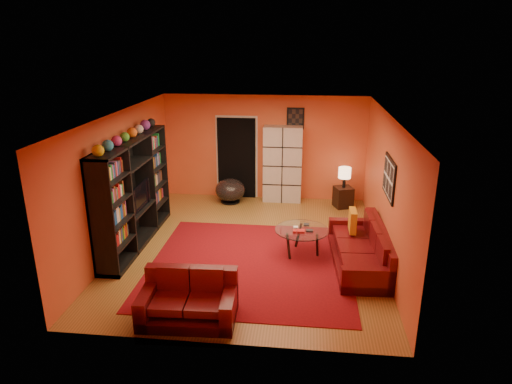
# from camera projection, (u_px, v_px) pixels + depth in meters

# --- Properties ---
(floor) EXTENTS (6.00, 6.00, 0.00)m
(floor) POSITION_uv_depth(u_px,v_px,m) (250.00, 247.00, 8.96)
(floor) COLOR brown
(floor) RESTS_ON ground
(ceiling) EXTENTS (6.00, 6.00, 0.00)m
(ceiling) POSITION_uv_depth(u_px,v_px,m) (249.00, 115.00, 8.12)
(ceiling) COLOR white
(ceiling) RESTS_ON wall_back
(wall_back) EXTENTS (6.00, 0.00, 6.00)m
(wall_back) POSITION_uv_depth(u_px,v_px,m) (265.00, 148.00, 11.36)
(wall_back) COLOR #D5552E
(wall_back) RESTS_ON floor
(wall_front) EXTENTS (6.00, 0.00, 6.00)m
(wall_front) POSITION_uv_depth(u_px,v_px,m) (220.00, 257.00, 5.72)
(wall_front) COLOR #D5552E
(wall_front) RESTS_ON floor
(wall_left) EXTENTS (0.00, 6.00, 6.00)m
(wall_left) POSITION_uv_depth(u_px,v_px,m) (121.00, 180.00, 8.80)
(wall_left) COLOR #D5552E
(wall_left) RESTS_ON floor
(wall_right) EXTENTS (0.00, 6.00, 6.00)m
(wall_right) POSITION_uv_depth(u_px,v_px,m) (386.00, 189.00, 8.28)
(wall_right) COLOR #D5552E
(wall_right) RESTS_ON floor
(rug) EXTENTS (3.60, 3.60, 0.01)m
(rug) POSITION_uv_depth(u_px,v_px,m) (251.00, 264.00, 8.29)
(rug) COLOR #630B12
(rug) RESTS_ON floor
(doorway) EXTENTS (0.95, 0.10, 2.04)m
(doorway) POSITION_uv_depth(u_px,v_px,m) (237.00, 158.00, 11.49)
(doorway) COLOR black
(doorway) RESTS_ON floor
(wall_art_right) EXTENTS (0.03, 1.00, 0.70)m
(wall_art_right) POSITION_uv_depth(u_px,v_px,m) (389.00, 178.00, 7.90)
(wall_art_right) COLOR black
(wall_art_right) RESTS_ON wall_right
(wall_art_back) EXTENTS (0.42, 0.03, 0.52)m
(wall_art_back) POSITION_uv_depth(u_px,v_px,m) (295.00, 118.00, 11.03)
(wall_art_back) COLOR black
(wall_art_back) RESTS_ON wall_back
(entertainment_unit) EXTENTS (0.45, 3.00, 2.10)m
(entertainment_unit) POSITION_uv_depth(u_px,v_px,m) (134.00, 193.00, 8.86)
(entertainment_unit) COLOR black
(entertainment_unit) RESTS_ON floor
(tv) EXTENTS (0.89, 0.12, 0.51)m
(tv) POSITION_uv_depth(u_px,v_px,m) (137.00, 196.00, 8.88)
(tv) COLOR black
(tv) RESTS_ON entertainment_unit
(sofa) EXTENTS (1.03, 2.27, 0.85)m
(sofa) POSITION_uv_depth(u_px,v_px,m) (364.00, 250.00, 8.20)
(sofa) COLOR #4C0A0E
(sofa) RESTS_ON rug
(loveseat) EXTENTS (1.41, 0.88, 0.85)m
(loveseat) POSITION_uv_depth(u_px,v_px,m) (189.00, 299.00, 6.65)
(loveseat) COLOR #4C0A0E
(loveseat) RESTS_ON rug
(throw_pillow) EXTENTS (0.12, 0.42, 0.42)m
(throw_pillow) POSITION_uv_depth(u_px,v_px,m) (353.00, 221.00, 8.60)
(throw_pillow) COLOR orange
(throw_pillow) RESTS_ON sofa
(coffee_table) EXTENTS (1.01, 1.01, 0.50)m
(coffee_table) POSITION_uv_depth(u_px,v_px,m) (302.00, 232.00, 8.52)
(coffee_table) COLOR silver
(coffee_table) RESTS_ON floor
(storage_cabinet) EXTENTS (0.94, 0.42, 1.89)m
(storage_cabinet) POSITION_uv_depth(u_px,v_px,m) (283.00, 164.00, 11.24)
(storage_cabinet) COLOR beige
(storage_cabinet) RESTS_ON floor
(bowl_chair) EXTENTS (0.74, 0.74, 0.60)m
(bowl_chair) POSITION_uv_depth(u_px,v_px,m) (230.00, 190.00, 11.29)
(bowl_chair) COLOR black
(bowl_chair) RESTS_ON floor
(side_table) EXTENTS (0.51, 0.51, 0.50)m
(side_table) POSITION_uv_depth(u_px,v_px,m) (343.00, 197.00, 11.01)
(side_table) COLOR black
(side_table) RESTS_ON floor
(table_lamp) EXTENTS (0.29, 0.29, 0.49)m
(table_lamp) POSITION_uv_depth(u_px,v_px,m) (345.00, 173.00, 10.82)
(table_lamp) COLOR black
(table_lamp) RESTS_ON side_table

